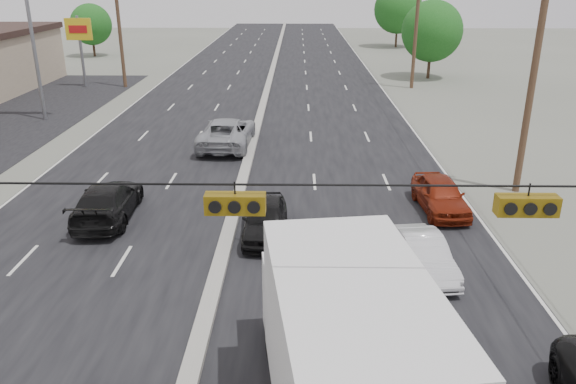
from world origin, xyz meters
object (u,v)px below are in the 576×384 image
queue_car_b (423,255)px  utility_pole_right_b (533,78)px  tree_right_far (398,9)px  queue_car_e (440,195)px  tree_left_far (91,24)px  pole_sign_far (79,35)px  queue_car_a (265,219)px  oncoming_near (107,202)px  box_truck (344,351)px  utility_pole_left_c (119,27)px  red_sedan (313,332)px  oncoming_far (227,133)px  utility_pole_right_c (416,27)px  tree_right_mid (432,31)px

queue_car_b → utility_pole_right_b: bearing=45.5°
tree_right_far → queue_car_e: bearing=-97.5°
tree_left_far → queue_car_b: tree_left_far is taller
queue_car_e → tree_left_far: bearing=119.2°
pole_sign_far → queue_car_b: size_ratio=1.59×
queue_car_a → queue_car_b: bearing=-27.6°
queue_car_a → queue_car_b: size_ratio=1.08×
queue_car_a → queue_car_e: size_ratio=0.98×
utility_pole_right_b → oncoming_near: utility_pole_right_b is taller
box_truck → queue_car_a: box_truck is taller
utility_pole_right_b → utility_pole_left_c: bearing=135.0°
tree_left_far → tree_right_far: 39.31m
red_sedan → queue_car_e: queue_car_e is taller
oncoming_near → oncoming_far: 10.80m
tree_right_far → oncoming_far: (-17.40, -48.19, -4.13)m
pole_sign_far → oncoming_far: bearing=-51.2°
utility_pole_right_c → utility_pole_left_c: bearing=180.0°
utility_pole_right_c → box_truck: bearing=-102.8°
utility_pole_right_c → tree_right_mid: (2.50, 5.00, -0.77)m
utility_pole_left_c → oncoming_near: utility_pole_left_c is taller
queue_car_e → queue_car_b: bearing=-112.4°
tree_left_far → queue_car_e: (30.47, -47.38, -3.01)m
utility_pole_left_c → utility_pole_right_b: same height
tree_right_mid → queue_car_e: (-6.53, -32.38, -3.63)m
utility_pole_left_c → utility_pole_right_b: size_ratio=1.00×
tree_right_mid → oncoming_near: 39.07m
box_truck → utility_pole_right_c: bearing=69.4°
tree_right_far → queue_car_b: tree_right_far is taller
utility_pole_right_c → tree_left_far: 39.90m
red_sedan → queue_car_a: (-1.60, 7.05, 0.03)m
tree_left_far → red_sedan: (25.00, -56.94, -3.05)m
utility_pole_right_b → tree_left_far: size_ratio=1.63×
queue_car_a → queue_car_e: bearing=18.8°
utility_pole_right_b → queue_car_e: size_ratio=2.42×
tree_left_far → oncoming_far: (20.60, -38.19, -2.89)m
pole_sign_far → tree_left_far: (-6.00, 20.00, -0.69)m
box_truck → queue_car_b: size_ratio=2.18×
red_sedan → queue_car_b: red_sedan is taller
utility_pole_left_c → red_sedan: 40.31m
utility_pole_right_b → red_sedan: utility_pole_right_b is taller
tree_right_mid → queue_car_b: tree_right_mid is taller
queue_car_b → oncoming_near: 12.40m
box_truck → queue_car_e: (4.95, 12.14, -1.36)m
tree_right_mid → utility_pole_right_c: bearing=-116.6°
red_sedan → oncoming_far: (-4.40, 18.75, 0.16)m
tree_right_mid → tree_right_far: size_ratio=0.88×
box_truck → oncoming_near: bearing=119.6°
box_truck → red_sedan: bearing=93.7°
tree_left_far → red_sedan: tree_left_far is taller
utility_pole_left_c → oncoming_far: utility_pole_left_c is taller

